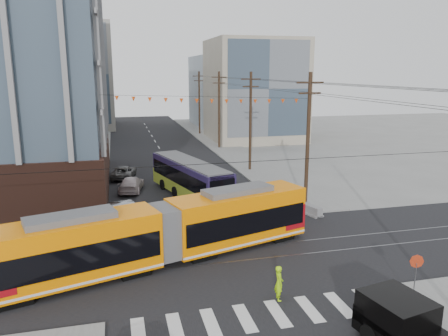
# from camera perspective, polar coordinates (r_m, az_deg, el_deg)

# --- Properties ---
(ground) EXTENTS (160.00, 160.00, 0.00)m
(ground) POSITION_cam_1_polar(r_m,az_deg,el_deg) (23.83, 2.50, -15.10)
(ground) COLOR slate
(bg_bldg_nw_near) EXTENTS (18.00, 16.00, 18.00)m
(bg_bldg_nw_near) POSITION_cam_1_polar(r_m,az_deg,el_deg) (73.06, -23.00, 9.96)
(bg_bldg_nw_near) COLOR #8C99A5
(bg_bldg_nw_near) RESTS_ON ground
(bg_bldg_ne_near) EXTENTS (14.00, 14.00, 16.00)m
(bg_bldg_ne_near) POSITION_cam_1_polar(r_m,az_deg,el_deg) (71.77, 3.95, 10.08)
(bg_bldg_ne_near) COLOR gray
(bg_bldg_ne_near) RESTS_ON ground
(bg_bldg_nw_far) EXTENTS (16.00, 18.00, 20.00)m
(bg_bldg_nw_far) POSITION_cam_1_polar(r_m,az_deg,el_deg) (92.56, -19.34, 11.21)
(bg_bldg_nw_far) COLOR gray
(bg_bldg_nw_far) RESTS_ON ground
(bg_bldg_ne_far) EXTENTS (16.00, 16.00, 14.00)m
(bg_bldg_ne_far) POSITION_cam_1_polar(r_m,az_deg,el_deg) (91.53, 1.24, 10.01)
(bg_bldg_ne_far) COLOR #8C99A5
(bg_bldg_ne_far) RESTS_ON ground
(utility_pole_far) EXTENTS (0.30, 0.30, 11.00)m
(utility_pole_far) POSITION_cam_1_polar(r_m,az_deg,el_deg) (77.80, -3.24, 8.44)
(utility_pole_far) COLOR black
(utility_pole_far) RESTS_ON ground
(streetcar) EXTENTS (19.24, 8.22, 3.72)m
(streetcar) POSITION_cam_1_polar(r_m,az_deg,el_deg) (25.92, -7.87, -8.36)
(streetcar) COLOR orange
(streetcar) RESTS_ON ground
(city_bus) EXTENTS (5.62, 12.12, 3.36)m
(city_bus) POSITION_cam_1_polar(r_m,az_deg,el_deg) (39.04, -4.46, -1.38)
(city_bus) COLOR #241A43
(city_bus) RESTS_ON ground
(parked_car_silver) EXTENTS (3.24, 5.18, 1.61)m
(parked_car_silver) POSITION_cam_1_polar(r_m,az_deg,el_deg) (33.66, -13.40, -5.53)
(parked_car_silver) COLOR gray
(parked_car_silver) RESTS_ON ground
(parked_car_white) EXTENTS (2.79, 5.00, 1.37)m
(parked_car_white) POSITION_cam_1_polar(r_m,az_deg,el_deg) (41.89, -12.01, -2.06)
(parked_car_white) COLOR silver
(parked_car_white) RESTS_ON ground
(parked_car_grey) EXTENTS (3.00, 5.06, 1.32)m
(parked_car_grey) POSITION_cam_1_polar(r_m,az_deg,el_deg) (47.11, -12.95, -0.52)
(parked_car_grey) COLOR #585858
(parked_car_grey) RESTS_ON ground
(pedestrian) EXTENTS (0.50, 0.70, 1.79)m
(pedestrian) POSITION_cam_1_polar(r_m,az_deg,el_deg) (22.29, 7.19, -14.68)
(pedestrian) COLOR #A1E20C
(pedestrian) RESTS_ON ground
(stop_sign) EXTENTS (0.84, 0.84, 2.26)m
(stop_sign) POSITION_cam_1_polar(r_m,az_deg,el_deg) (23.83, 23.66, -13.19)
(stop_sign) COLOR #AE2E13
(stop_sign) RESTS_ON ground
(jersey_barrier) EXTENTS (1.84, 3.85, 0.75)m
(jersey_barrier) POSITION_cam_1_polar(r_m,az_deg,el_deg) (35.77, 10.42, -5.04)
(jersey_barrier) COLOR slate
(jersey_barrier) RESTS_ON ground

